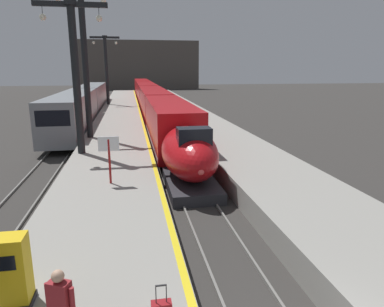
{
  "coord_description": "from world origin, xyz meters",
  "views": [
    {
      "loc": [
        -2.93,
        -4.54,
        6.05
      ],
      "look_at": [
        0.13,
        12.56,
        1.8
      ],
      "focal_mm": 32.65,
      "sensor_mm": 36.0,
      "label": 1
    }
  ],
  "objects_px": {
    "passenger_near_edge": "(61,306)",
    "ticket_machine_yellow": "(12,274)",
    "station_column_mid": "(75,64)",
    "regional_train_adjacent": "(85,103)",
    "station_column_distant": "(106,64)",
    "highspeed_train_main": "(150,98)",
    "departure_info_board": "(109,150)",
    "station_column_far": "(84,51)"
  },
  "relations": [
    {
      "from": "passenger_near_edge",
      "to": "ticket_machine_yellow",
      "type": "relative_size",
      "value": 1.06
    },
    {
      "from": "station_column_mid",
      "to": "regional_train_adjacent",
      "type": "bearing_deg",
      "value": 95.84
    },
    {
      "from": "station_column_distant",
      "to": "highspeed_train_main",
      "type": "bearing_deg",
      "value": -7.44
    },
    {
      "from": "station_column_distant",
      "to": "passenger_near_edge",
      "type": "xyz_separation_m",
      "value": [
        1.65,
        -46.04,
        -4.64
      ]
    },
    {
      "from": "highspeed_train_main",
      "to": "ticket_machine_yellow",
      "type": "xyz_separation_m",
      "value": [
        -5.55,
        -43.65,
        -0.18
      ]
    },
    {
      "from": "highspeed_train_main",
      "to": "station_column_distant",
      "type": "height_order",
      "value": "station_column_distant"
    },
    {
      "from": "regional_train_adjacent",
      "to": "passenger_near_edge",
      "type": "height_order",
      "value": "regional_train_adjacent"
    },
    {
      "from": "highspeed_train_main",
      "to": "departure_info_board",
      "type": "xyz_separation_m",
      "value": [
        -3.9,
        -35.56,
        0.58
      ]
    },
    {
      "from": "highspeed_train_main",
      "to": "station_column_far",
      "type": "xyz_separation_m",
      "value": [
        -5.9,
        -24.32,
        5.29
      ]
    },
    {
      "from": "regional_train_adjacent",
      "to": "station_column_mid",
      "type": "relative_size",
      "value": 4.22
    },
    {
      "from": "passenger_near_edge",
      "to": "departure_info_board",
      "type": "bearing_deg",
      "value": 87.94
    },
    {
      "from": "station_column_distant",
      "to": "passenger_near_edge",
      "type": "distance_m",
      "value": 46.3
    },
    {
      "from": "station_column_distant",
      "to": "regional_train_adjacent",
      "type": "bearing_deg",
      "value": -104.26
    },
    {
      "from": "regional_train_adjacent",
      "to": "ticket_machine_yellow",
      "type": "xyz_separation_m",
      "value": [
        2.55,
        -35.76,
        -0.34
      ]
    },
    {
      "from": "highspeed_train_main",
      "to": "regional_train_adjacent",
      "type": "distance_m",
      "value": 11.31
    },
    {
      "from": "ticket_machine_yellow",
      "to": "regional_train_adjacent",
      "type": "bearing_deg",
      "value": 94.08
    },
    {
      "from": "ticket_machine_yellow",
      "to": "station_column_distant",
      "type": "bearing_deg",
      "value": 90.45
    },
    {
      "from": "station_column_mid",
      "to": "highspeed_train_main",
      "type": "bearing_deg",
      "value": 78.65
    },
    {
      "from": "station_column_mid",
      "to": "station_column_distant",
      "type": "height_order",
      "value": "station_column_distant"
    },
    {
      "from": "highspeed_train_main",
      "to": "station_column_mid",
      "type": "relative_size",
      "value": 8.64
    },
    {
      "from": "highspeed_train_main",
      "to": "station_column_distant",
      "type": "xyz_separation_m",
      "value": [
        -5.9,
        0.77,
        4.71
      ]
    },
    {
      "from": "regional_train_adjacent",
      "to": "ticket_machine_yellow",
      "type": "distance_m",
      "value": 35.85
    },
    {
      "from": "regional_train_adjacent",
      "to": "passenger_near_edge",
      "type": "relative_size",
      "value": 21.66
    },
    {
      "from": "passenger_near_edge",
      "to": "ticket_machine_yellow",
      "type": "height_order",
      "value": "passenger_near_edge"
    },
    {
      "from": "station_column_far",
      "to": "passenger_near_edge",
      "type": "height_order",
      "value": "station_column_far"
    },
    {
      "from": "highspeed_train_main",
      "to": "station_column_distant",
      "type": "distance_m",
      "value": 7.59
    },
    {
      "from": "passenger_near_edge",
      "to": "station_column_distant",
      "type": "bearing_deg",
      "value": 92.06
    },
    {
      "from": "station_column_mid",
      "to": "station_column_far",
      "type": "bearing_deg",
      "value": 90.0
    },
    {
      "from": "station_column_far",
      "to": "highspeed_train_main",
      "type": "bearing_deg",
      "value": 76.36
    },
    {
      "from": "station_column_mid",
      "to": "departure_info_board",
      "type": "distance_m",
      "value": 7.49
    },
    {
      "from": "station_column_far",
      "to": "station_column_mid",
      "type": "bearing_deg",
      "value": -90.0
    },
    {
      "from": "highspeed_train_main",
      "to": "regional_train_adjacent",
      "type": "relative_size",
      "value": 2.05
    },
    {
      "from": "station_column_far",
      "to": "passenger_near_edge",
      "type": "bearing_deg",
      "value": -85.49
    },
    {
      "from": "highspeed_train_main",
      "to": "departure_info_board",
      "type": "relative_size",
      "value": 35.36
    },
    {
      "from": "station_column_mid",
      "to": "departure_info_board",
      "type": "height_order",
      "value": "station_column_mid"
    },
    {
      "from": "regional_train_adjacent",
      "to": "station_column_mid",
      "type": "height_order",
      "value": "station_column_mid"
    },
    {
      "from": "regional_train_adjacent",
      "to": "departure_info_board",
      "type": "relative_size",
      "value": 17.26
    },
    {
      "from": "station_column_far",
      "to": "passenger_near_edge",
      "type": "relative_size",
      "value": 6.21
    },
    {
      "from": "regional_train_adjacent",
      "to": "station_column_far",
      "type": "height_order",
      "value": "station_column_far"
    },
    {
      "from": "regional_train_adjacent",
      "to": "passenger_near_edge",
      "type": "xyz_separation_m",
      "value": [
        3.85,
        -37.38,
        -0.09
      ]
    },
    {
      "from": "regional_train_adjacent",
      "to": "station_column_mid",
      "type": "bearing_deg",
      "value": -84.16
    },
    {
      "from": "station_column_distant",
      "to": "passenger_near_edge",
      "type": "bearing_deg",
      "value": -87.94
    }
  ]
}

